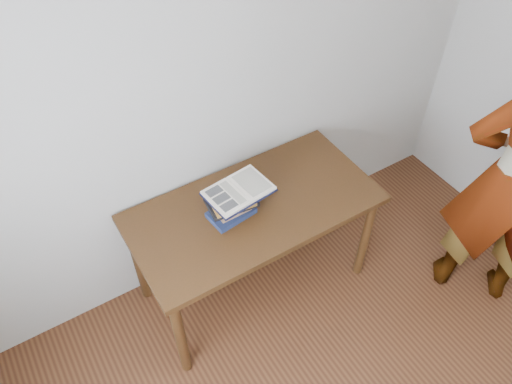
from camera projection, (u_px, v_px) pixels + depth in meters
room_shell at (510, 318)px, 1.33m from camera, size 3.54×3.54×2.62m
desk at (254, 218)px, 2.85m from camera, size 1.40×0.70×0.75m
book_stack at (231, 205)px, 2.70m from camera, size 0.29×0.21×0.12m
open_book at (239, 191)px, 2.67m from camera, size 0.37×0.28×0.03m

